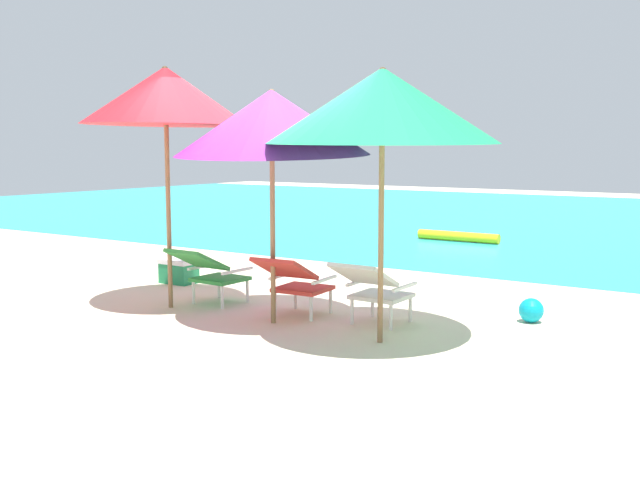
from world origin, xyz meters
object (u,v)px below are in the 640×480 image
(beach_umbrella_center, at_px, (272,123))
(cooler_box, at_px, (179,271))
(swim_buoy, at_px, (458,236))
(beach_umbrella_left, at_px, (166,96))
(beach_ball, at_px, (531,310))
(lounge_chair_center, at_px, (294,280))
(lounge_chair_left, at_px, (209,270))
(lounge_chair_right, at_px, (373,287))
(beach_umbrella_right, at_px, (382,106))

(beach_umbrella_center, bearing_deg, cooler_box, 155.55)
(swim_buoy, distance_m, cooler_box, 6.19)
(beach_umbrella_left, height_order, cooler_box, beach_umbrella_left)
(beach_ball, distance_m, cooler_box, 4.56)
(beach_umbrella_center, distance_m, cooler_box, 3.19)
(beach_umbrella_center, height_order, beach_ball, beach_umbrella_center)
(lounge_chair_center, xyz_separation_m, beach_umbrella_left, (-1.44, -0.35, 1.91))
(swim_buoy, distance_m, lounge_chair_left, 6.88)
(lounge_chair_left, relative_size, cooler_box, 1.87)
(swim_buoy, relative_size, beach_umbrella_left, 0.61)
(cooler_box, bearing_deg, lounge_chair_right, -11.29)
(beach_umbrella_center, bearing_deg, beach_ball, 33.99)
(beach_umbrella_left, bearing_deg, beach_umbrella_center, 2.12)
(beach_umbrella_right, bearing_deg, beach_umbrella_left, 179.74)
(swim_buoy, bearing_deg, beach_umbrella_right, -72.09)
(beach_umbrella_center, bearing_deg, lounge_chair_right, 24.67)
(beach_umbrella_left, relative_size, beach_umbrella_center, 1.06)
(swim_buoy, height_order, cooler_box, cooler_box)
(lounge_chair_right, height_order, beach_umbrella_left, beach_umbrella_left)
(swim_buoy, distance_m, lounge_chair_center, 6.93)
(swim_buoy, height_order, lounge_chair_right, lounge_chair_right)
(lounge_chair_center, height_order, cooler_box, lounge_chair_center)
(beach_ball, bearing_deg, lounge_chair_right, -140.25)
(lounge_chair_center, xyz_separation_m, beach_umbrella_right, (1.22, -0.36, 1.73))
(beach_umbrella_right, height_order, beach_ball, beach_umbrella_right)
(lounge_chair_center, height_order, beach_umbrella_center, beach_umbrella_center)
(beach_umbrella_left, relative_size, beach_ball, 10.53)
(beach_ball, bearing_deg, beach_umbrella_right, -120.55)
(beach_umbrella_left, bearing_deg, lounge_chair_left, 45.00)
(swim_buoy, distance_m, beach_umbrella_left, 7.52)
(beach_umbrella_right, xyz_separation_m, beach_ball, (0.90, 1.53, -2.01))
(beach_umbrella_center, bearing_deg, beach_umbrella_right, -2.87)
(swim_buoy, relative_size, beach_ball, 6.38)
(lounge_chair_right, relative_size, beach_umbrella_center, 0.35)
(lounge_chair_left, bearing_deg, beach_umbrella_center, -13.18)
(lounge_chair_right, bearing_deg, lounge_chair_center, -171.78)
(beach_umbrella_center, xyz_separation_m, cooler_box, (-2.37, 1.08, -1.85))
(beach_umbrella_center, bearing_deg, swim_buoy, 98.42)
(swim_buoy, distance_m, beach_ball, 6.52)
(lounge_chair_left, bearing_deg, beach_umbrella_right, -7.69)
(beach_umbrella_center, xyz_separation_m, beach_ball, (2.17, 1.46, -1.88))
(lounge_chair_left, xyz_separation_m, beach_umbrella_left, (-0.31, -0.31, 1.91))
(lounge_chair_left, relative_size, lounge_chair_center, 0.97)
(lounge_chair_center, bearing_deg, beach_ball, 28.85)
(beach_umbrella_center, bearing_deg, lounge_chair_left, 166.82)
(beach_umbrella_right, bearing_deg, lounge_chair_center, 163.52)
(lounge_chair_center, distance_m, beach_umbrella_right, 2.14)
(lounge_chair_center, height_order, lounge_chair_right, same)
(beach_ball, height_order, cooler_box, cooler_box)
(lounge_chair_left, bearing_deg, beach_ball, 20.37)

